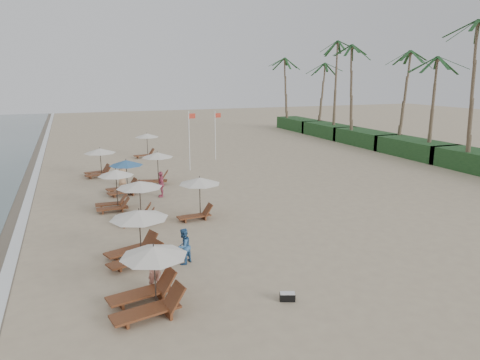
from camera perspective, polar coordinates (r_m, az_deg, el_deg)
name	(u,v)px	position (r m, az deg, el deg)	size (l,w,h in m)	color
ground	(270,237)	(21.13, 3.86, -7.44)	(160.00, 160.00, 0.00)	tan
wet_sand_band	(2,208)	(29.11, -28.51, -3.21)	(3.20, 140.00, 0.01)	#6B5E4C
foam_line	(27,205)	(28.95, -25.97, -3.00)	(0.50, 140.00, 0.02)	white
shrub_hedge	(415,148)	(44.95, 21.75, 3.86)	(3.20, 53.00, 1.60)	#193D1C
palm_row	(416,49)	(45.11, 21.89, 15.53)	(7.00, 52.00, 12.30)	brown
lounger_station_0	(146,282)	(14.93, -12.13, -12.81)	(2.77, 2.44, 2.18)	brown
lounger_station_1	(134,236)	(18.69, -13.59, -7.10)	(2.78, 2.58, 2.17)	brown
lounger_station_2	(137,199)	(23.47, -13.26, -2.48)	(2.55, 2.37, 2.20)	brown
lounger_station_3	(113,190)	(26.01, -16.13, -1.21)	(2.31, 2.03, 2.34)	brown
lounger_station_4	(123,177)	(29.41, -14.90, 0.38)	(2.51, 2.16, 2.21)	brown
lounger_station_5	(98,161)	(35.10, -17.92, 2.40)	(2.54, 2.37, 2.14)	brown
inland_station_0	(198,192)	(23.47, -5.53, -1.58)	(2.55, 2.24, 2.22)	brown
inland_station_1	(155,166)	(31.55, -10.99, 1.83)	(2.82, 2.24, 2.22)	brown
inland_station_2	(146,142)	(42.26, -12.16, 4.87)	(2.57, 2.24, 2.22)	brown
beachgoer_near	(155,267)	(16.16, -11.03, -11.08)	(0.64, 0.42, 1.75)	#A46859
beachgoer_mid_a	(184,246)	(18.18, -7.34, -8.54)	(0.73, 0.57, 1.50)	#316195
beachgoer_far_a	(161,184)	(28.18, -10.20, -0.53)	(0.97, 0.40, 1.65)	#B44862
beachgoer_far_b	(122,174)	(31.83, -15.06, 0.82)	(0.81, 0.53, 1.65)	tan
duffel_bag	(287,297)	(15.61, 6.18, -14.82)	(0.58, 0.44, 0.29)	black
flag_pole_near	(190,138)	(35.55, -6.56, 5.45)	(0.60, 0.08, 4.79)	silver
flag_pole_far	(216,133)	(40.12, -3.19, 6.14)	(0.60, 0.08, 4.42)	silver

